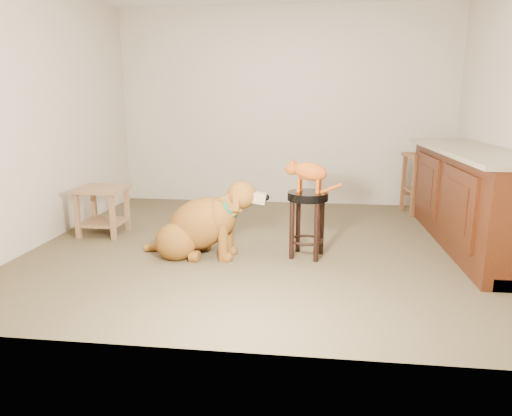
# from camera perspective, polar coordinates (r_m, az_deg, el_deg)

# --- Properties ---
(floor) EXTENTS (4.50, 4.00, 0.01)m
(floor) POSITION_cam_1_polar(r_m,az_deg,el_deg) (4.51, 1.87, -4.63)
(floor) COLOR brown
(floor) RESTS_ON ground
(room_shell) EXTENTS (4.54, 4.04, 2.62)m
(room_shell) POSITION_cam_1_polar(r_m,az_deg,el_deg) (4.31, 2.04, 17.14)
(room_shell) COLOR #BDAD98
(room_shell) RESTS_ON ground
(cabinet_run) EXTENTS (0.70, 2.56, 0.94)m
(cabinet_run) POSITION_cam_1_polar(r_m,az_deg,el_deg) (4.93, 25.41, 0.91)
(cabinet_run) COLOR #441C0C
(cabinet_run) RESTS_ON ground
(padded_stool) EXTENTS (0.37, 0.37, 0.60)m
(padded_stool) POSITION_cam_1_polar(r_m,az_deg,el_deg) (4.09, 6.44, -0.38)
(padded_stool) COLOR black
(padded_stool) RESTS_ON ground
(wood_stool) EXTENTS (0.48, 0.48, 0.75)m
(wood_stool) POSITION_cam_1_polar(r_m,az_deg,el_deg) (6.06, 19.97, 3.00)
(wood_stool) COLOR brown
(wood_stool) RESTS_ON ground
(side_table) EXTENTS (0.49, 0.49, 0.51)m
(side_table) POSITION_cam_1_polar(r_m,az_deg,el_deg) (5.06, -18.66, 0.55)
(side_table) COLOR brown
(side_table) RESTS_ON ground
(golden_retriever) EXTENTS (1.19, 0.61, 0.76)m
(golden_retriever) POSITION_cam_1_polar(r_m,az_deg,el_deg) (4.15, -6.93, -2.22)
(golden_retriever) COLOR brown
(golden_retriever) RESTS_ON ground
(tabby_kitten) EXTENTS (0.52, 0.22, 0.32)m
(tabby_kitten) POSITION_cam_1_polar(r_m,az_deg,el_deg) (4.03, 6.41, 4.45)
(tabby_kitten) COLOR #993E0F
(tabby_kitten) RESTS_ON padded_stool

